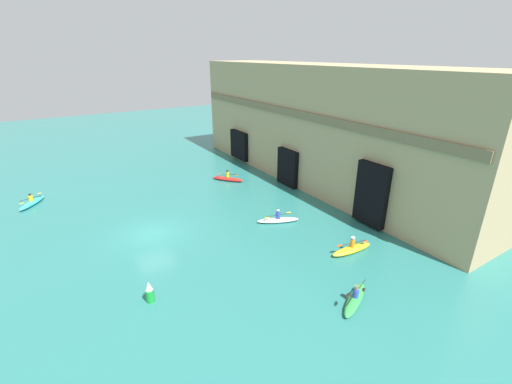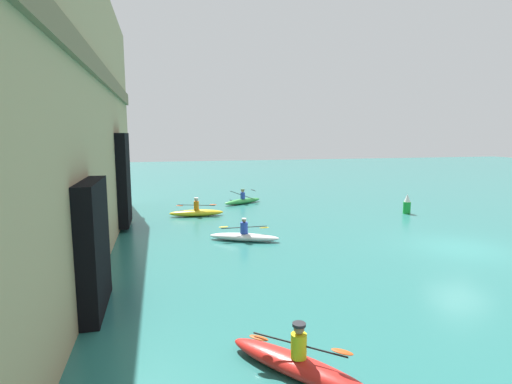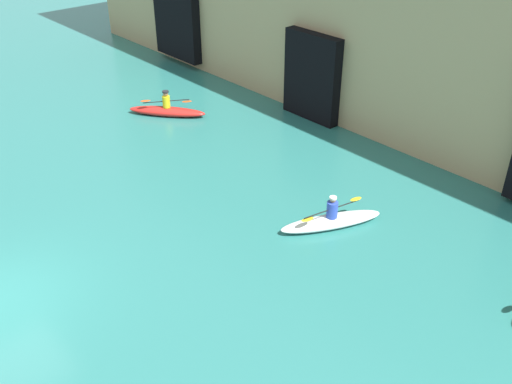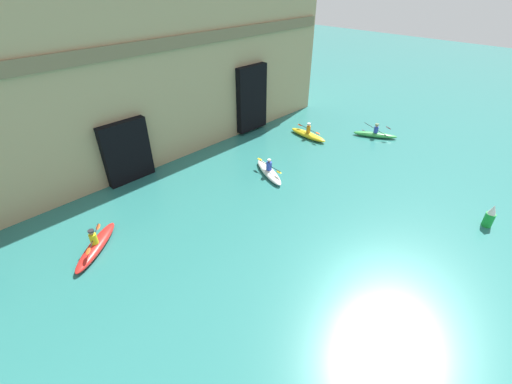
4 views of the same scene
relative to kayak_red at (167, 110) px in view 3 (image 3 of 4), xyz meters
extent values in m
plane|color=#28706B|center=(7.14, -10.09, -0.24)|extent=(120.00, 120.00, 0.00)
cube|color=black|center=(-5.48, 4.63, 1.81)|extent=(3.48, 0.70, 3.37)
cube|color=black|center=(4.34, 4.63, 1.61)|extent=(2.82, 0.70, 3.69)
ellipsoid|color=red|center=(0.00, 0.00, -0.04)|extent=(3.12, 2.67, 0.39)
cylinder|color=gold|center=(0.00, 0.00, 0.41)|extent=(0.33, 0.33, 0.52)
sphere|color=#9E704C|center=(0.00, 0.00, 0.78)|extent=(0.22, 0.22, 0.22)
cylinder|color=#232328|center=(0.00, 0.00, 0.87)|extent=(0.28, 0.28, 0.06)
cylinder|color=black|center=(0.00, 0.00, 0.43)|extent=(1.24, 1.64, 0.14)
ellipsoid|color=#D84C19|center=(-0.53, -0.71, 0.48)|extent=(0.41, 0.46, 0.07)
ellipsoid|color=#D84C19|center=(0.53, 0.71, 0.39)|extent=(0.41, 0.46, 0.07)
ellipsoid|color=white|center=(10.58, -1.08, -0.06)|extent=(2.02, 3.33, 0.35)
cylinder|color=#2D47B7|center=(10.58, -1.08, 0.38)|extent=(0.35, 0.35, 0.53)
sphere|color=#9E704C|center=(10.58, -1.08, 0.73)|extent=(0.18, 0.18, 0.18)
cylinder|color=silver|center=(10.58, -1.08, 0.80)|extent=(0.23, 0.23, 0.06)
cylinder|color=black|center=(10.58, -1.08, 0.40)|extent=(0.36, 2.12, 0.12)
ellipsoid|color=yellow|center=(10.44, -2.01, 0.37)|extent=(0.25, 0.46, 0.07)
ellipsoid|color=yellow|center=(10.73, -0.14, 0.44)|extent=(0.25, 0.46, 0.07)
camera|label=1|loc=(30.19, -15.48, 12.25)|focal=24.00mm
camera|label=2|loc=(-7.24, 2.65, 4.72)|focal=28.00mm
camera|label=3|loc=(19.96, -12.58, 9.86)|focal=40.00mm
camera|label=4|loc=(-3.26, -13.44, 10.69)|focal=24.00mm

